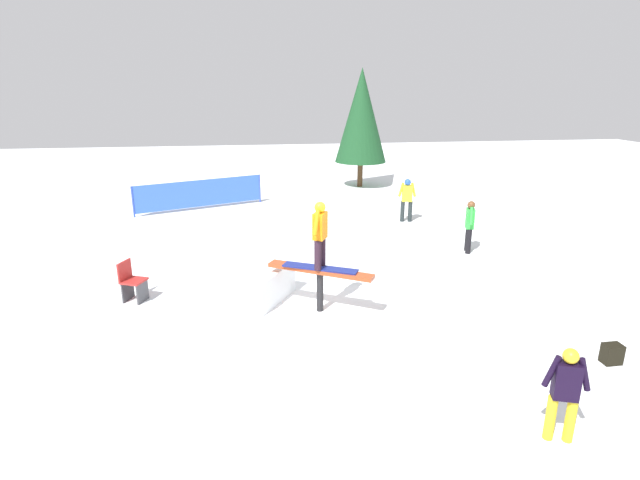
{
  "coord_description": "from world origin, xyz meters",
  "views": [
    {
      "loc": [
        -1.32,
        -9.25,
        4.42
      ],
      "look_at": [
        0.0,
        0.0,
        1.52
      ],
      "focal_mm": 28.0,
      "sensor_mm": 36.0,
      "label": 1
    }
  ],
  "objects_px": {
    "bystander_yellow": "(407,198)",
    "folding_chair": "(132,282)",
    "rail_feature": "(320,276)",
    "pine_tree_far": "(361,116)",
    "main_rider_on_rail": "(320,237)",
    "bystander_black": "(565,390)",
    "bystander_green": "(470,224)",
    "backpack_on_snow": "(612,354)"
  },
  "relations": [
    {
      "from": "bystander_yellow",
      "to": "pine_tree_far",
      "type": "relative_size",
      "value": 0.28
    },
    {
      "from": "pine_tree_far",
      "to": "rail_feature",
      "type": "bearing_deg",
      "value": -106.03
    },
    {
      "from": "rail_feature",
      "to": "main_rider_on_rail",
      "type": "height_order",
      "value": "main_rider_on_rail"
    },
    {
      "from": "rail_feature",
      "to": "backpack_on_snow",
      "type": "height_order",
      "value": "rail_feature"
    },
    {
      "from": "backpack_on_snow",
      "to": "pine_tree_far",
      "type": "relative_size",
      "value": 0.07
    },
    {
      "from": "bystander_yellow",
      "to": "bystander_green",
      "type": "distance_m",
      "value": 3.45
    },
    {
      "from": "main_rider_on_rail",
      "to": "folding_chair",
      "type": "height_order",
      "value": "main_rider_on_rail"
    },
    {
      "from": "bystander_yellow",
      "to": "backpack_on_snow",
      "type": "relative_size",
      "value": 4.27
    },
    {
      "from": "main_rider_on_rail",
      "to": "pine_tree_far",
      "type": "distance_m",
      "value": 13.31
    },
    {
      "from": "bystander_green",
      "to": "pine_tree_far",
      "type": "xyz_separation_m",
      "value": [
        -0.92,
        9.56,
        2.33
      ]
    },
    {
      "from": "folding_chair",
      "to": "backpack_on_snow",
      "type": "relative_size",
      "value": 2.59
    },
    {
      "from": "backpack_on_snow",
      "to": "pine_tree_far",
      "type": "distance_m",
      "value": 15.71
    },
    {
      "from": "main_rider_on_rail",
      "to": "folding_chair",
      "type": "relative_size",
      "value": 1.7
    },
    {
      "from": "rail_feature",
      "to": "bystander_green",
      "type": "distance_m",
      "value": 5.55
    },
    {
      "from": "rail_feature",
      "to": "bystander_green",
      "type": "bearing_deg",
      "value": 65.84
    },
    {
      "from": "bystander_green",
      "to": "rail_feature",
      "type": "bearing_deg",
      "value": -38.42
    },
    {
      "from": "bystander_black",
      "to": "bystander_green",
      "type": "distance_m",
      "value": 7.72
    },
    {
      "from": "bystander_yellow",
      "to": "folding_chair",
      "type": "distance_m",
      "value": 9.51
    },
    {
      "from": "bystander_green",
      "to": "backpack_on_snow",
      "type": "height_order",
      "value": "bystander_green"
    },
    {
      "from": "rail_feature",
      "to": "bystander_yellow",
      "type": "xyz_separation_m",
      "value": [
        3.88,
        6.53,
        0.05
      ]
    },
    {
      "from": "rail_feature",
      "to": "pine_tree_far",
      "type": "height_order",
      "value": "pine_tree_far"
    },
    {
      "from": "bystander_yellow",
      "to": "bystander_green",
      "type": "bearing_deg",
      "value": -67.8
    },
    {
      "from": "main_rider_on_rail",
      "to": "pine_tree_far",
      "type": "relative_size",
      "value": 0.29
    },
    {
      "from": "bystander_black",
      "to": "pine_tree_far",
      "type": "distance_m",
      "value": 17.21
    },
    {
      "from": "bystander_black",
      "to": "folding_chair",
      "type": "distance_m",
      "value": 8.36
    },
    {
      "from": "bystander_yellow",
      "to": "bystander_green",
      "type": "height_order",
      "value": "bystander_yellow"
    },
    {
      "from": "rail_feature",
      "to": "folding_chair",
      "type": "bearing_deg",
      "value": -163.88
    },
    {
      "from": "bystander_yellow",
      "to": "folding_chair",
      "type": "relative_size",
      "value": 1.65
    },
    {
      "from": "main_rider_on_rail",
      "to": "folding_chair",
      "type": "distance_m",
      "value": 4.2
    },
    {
      "from": "bystander_green",
      "to": "folding_chair",
      "type": "distance_m",
      "value": 8.73
    },
    {
      "from": "main_rider_on_rail",
      "to": "bystander_yellow",
      "type": "xyz_separation_m",
      "value": [
        3.88,
        6.53,
        -0.77
      ]
    },
    {
      "from": "backpack_on_snow",
      "to": "pine_tree_far",
      "type": "height_order",
      "value": "pine_tree_far"
    },
    {
      "from": "backpack_on_snow",
      "to": "pine_tree_far",
      "type": "xyz_separation_m",
      "value": [
        -0.85,
        15.4,
        2.97
      ]
    },
    {
      "from": "main_rider_on_rail",
      "to": "bystander_black",
      "type": "xyz_separation_m",
      "value": [
        2.52,
        -4.3,
        -0.84
      ]
    },
    {
      "from": "folding_chair",
      "to": "backpack_on_snow",
      "type": "height_order",
      "value": "folding_chair"
    },
    {
      "from": "backpack_on_snow",
      "to": "bystander_green",
      "type": "bearing_deg",
      "value": 88.65
    },
    {
      "from": "rail_feature",
      "to": "bystander_green",
      "type": "relative_size",
      "value": 1.41
    },
    {
      "from": "main_rider_on_rail",
      "to": "bystander_black",
      "type": "relative_size",
      "value": 1.13
    },
    {
      "from": "rail_feature",
      "to": "pine_tree_far",
      "type": "relative_size",
      "value": 0.4
    },
    {
      "from": "pine_tree_far",
      "to": "main_rider_on_rail",
      "type": "bearing_deg",
      "value": -106.03
    },
    {
      "from": "main_rider_on_rail",
      "to": "bystander_yellow",
      "type": "bearing_deg",
      "value": 86.11
    },
    {
      "from": "rail_feature",
      "to": "main_rider_on_rail",
      "type": "bearing_deg",
      "value": 0.0
    }
  ]
}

